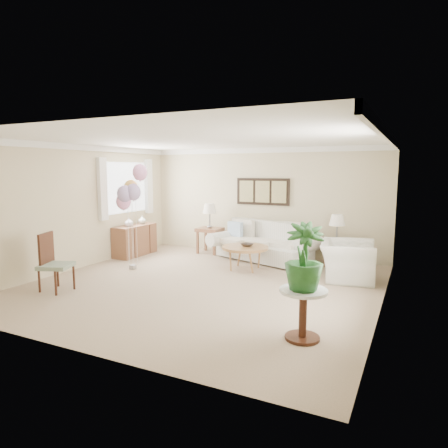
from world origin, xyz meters
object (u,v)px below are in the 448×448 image
armchair (347,261)px  accent_chair (53,261)px  sofa (265,245)px  coffee_table (245,248)px  balloon_cluster (130,190)px

armchair → accent_chair: (-4.46, -2.96, 0.16)m
sofa → coffee_table: sofa is taller
accent_chair → balloon_cluster: balloon_cluster is taller
armchair → balloon_cluster: 4.53m
armchair → accent_chair: 5.35m
sofa → accent_chair: size_ratio=2.65×
coffee_table → balloon_cluster: bearing=-154.2°
coffee_table → accent_chair: accent_chair is taller
coffee_table → balloon_cluster: size_ratio=0.44×
armchair → accent_chair: accent_chair is taller
armchair → balloon_cluster: (-4.17, -1.19, 1.30)m
coffee_table → accent_chair: bearing=-130.7°
armchair → coffee_table: bearing=86.5°
armchair → sofa: bearing=58.8°
sofa → coffee_table: 1.01m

